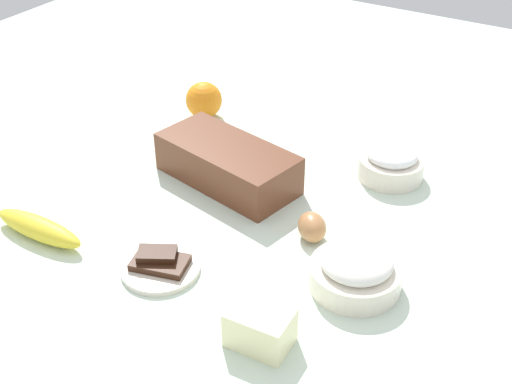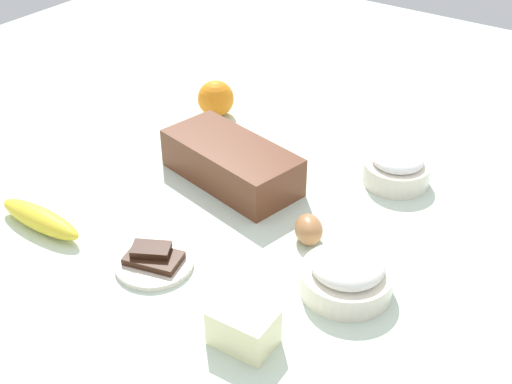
{
  "view_description": "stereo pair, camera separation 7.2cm",
  "coord_description": "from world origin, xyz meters",
  "px_view_note": "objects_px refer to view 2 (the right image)",
  "views": [
    {
      "loc": [
        -0.53,
        0.87,
        0.72
      ],
      "look_at": [
        0.0,
        0.0,
        0.04
      ],
      "focal_mm": 47.49,
      "sensor_mm": 36.0,
      "label": 1
    },
    {
      "loc": [
        -0.59,
        0.84,
        0.72
      ],
      "look_at": [
        0.0,
        0.0,
        0.04
      ],
      "focal_mm": 47.49,
      "sensor_mm": 36.0,
      "label": 2
    }
  ],
  "objects_px": {
    "chocolate_plate": "(154,261)",
    "sugar_bowl": "(397,168)",
    "loaf_pan": "(231,162)",
    "butter_block": "(243,327)",
    "banana": "(40,219)",
    "flour_bowl": "(347,275)",
    "egg_near_butter": "(309,229)",
    "orange_fruit": "(216,99)"
  },
  "relations": [
    {
      "from": "butter_block",
      "to": "loaf_pan",
      "type": "bearing_deg",
      "value": -50.87
    },
    {
      "from": "chocolate_plate",
      "to": "orange_fruit",
      "type": "bearing_deg",
      "value": -62.93
    },
    {
      "from": "egg_near_butter",
      "to": "chocolate_plate",
      "type": "relative_size",
      "value": 0.5
    },
    {
      "from": "loaf_pan",
      "to": "chocolate_plate",
      "type": "bearing_deg",
      "value": 112.08
    },
    {
      "from": "flour_bowl",
      "to": "egg_near_butter",
      "type": "relative_size",
      "value": 2.24
    },
    {
      "from": "butter_block",
      "to": "chocolate_plate",
      "type": "relative_size",
      "value": 0.69
    },
    {
      "from": "banana",
      "to": "egg_near_butter",
      "type": "distance_m",
      "value": 0.47
    },
    {
      "from": "butter_block",
      "to": "egg_near_butter",
      "type": "distance_m",
      "value": 0.26
    },
    {
      "from": "sugar_bowl",
      "to": "chocolate_plate",
      "type": "height_order",
      "value": "sugar_bowl"
    },
    {
      "from": "loaf_pan",
      "to": "egg_near_butter",
      "type": "distance_m",
      "value": 0.24
    },
    {
      "from": "banana",
      "to": "butter_block",
      "type": "height_order",
      "value": "butter_block"
    },
    {
      "from": "flour_bowl",
      "to": "egg_near_butter",
      "type": "height_order",
      "value": "flour_bowl"
    },
    {
      "from": "banana",
      "to": "egg_near_butter",
      "type": "bearing_deg",
      "value": -149.15
    },
    {
      "from": "egg_near_butter",
      "to": "flour_bowl",
      "type": "bearing_deg",
      "value": 146.74
    },
    {
      "from": "banana",
      "to": "orange_fruit",
      "type": "distance_m",
      "value": 0.53
    },
    {
      "from": "loaf_pan",
      "to": "banana",
      "type": "distance_m",
      "value": 0.37
    },
    {
      "from": "butter_block",
      "to": "flour_bowl",
      "type": "bearing_deg",
      "value": -109.9
    },
    {
      "from": "loaf_pan",
      "to": "sugar_bowl",
      "type": "relative_size",
      "value": 2.33
    },
    {
      "from": "banana",
      "to": "sugar_bowl",
      "type": "bearing_deg",
      "value": -131.89
    },
    {
      "from": "chocolate_plate",
      "to": "sugar_bowl",
      "type": "bearing_deg",
      "value": -115.02
    },
    {
      "from": "flour_bowl",
      "to": "banana",
      "type": "height_order",
      "value": "flour_bowl"
    },
    {
      "from": "butter_block",
      "to": "banana",
      "type": "bearing_deg",
      "value": -1.93
    },
    {
      "from": "orange_fruit",
      "to": "chocolate_plate",
      "type": "distance_m",
      "value": 0.55
    },
    {
      "from": "orange_fruit",
      "to": "butter_block",
      "type": "height_order",
      "value": "orange_fruit"
    },
    {
      "from": "banana",
      "to": "egg_near_butter",
      "type": "height_order",
      "value": "egg_near_butter"
    },
    {
      "from": "flour_bowl",
      "to": "sugar_bowl",
      "type": "distance_m",
      "value": 0.34
    },
    {
      "from": "sugar_bowl",
      "to": "banana",
      "type": "bearing_deg",
      "value": 48.11
    },
    {
      "from": "loaf_pan",
      "to": "egg_near_butter",
      "type": "height_order",
      "value": "loaf_pan"
    },
    {
      "from": "orange_fruit",
      "to": "chocolate_plate",
      "type": "height_order",
      "value": "orange_fruit"
    },
    {
      "from": "loaf_pan",
      "to": "butter_block",
      "type": "relative_size",
      "value": 3.34
    },
    {
      "from": "sugar_bowl",
      "to": "egg_near_butter",
      "type": "relative_size",
      "value": 1.98
    },
    {
      "from": "chocolate_plate",
      "to": "butter_block",
      "type": "bearing_deg",
      "value": 166.33
    },
    {
      "from": "banana",
      "to": "butter_block",
      "type": "xyz_separation_m",
      "value": [
        -0.46,
        0.02,
        0.01
      ]
    },
    {
      "from": "butter_block",
      "to": "chocolate_plate",
      "type": "bearing_deg",
      "value": -13.67
    },
    {
      "from": "egg_near_butter",
      "to": "sugar_bowl",
      "type": "bearing_deg",
      "value": -99.33
    },
    {
      "from": "banana",
      "to": "orange_fruit",
      "type": "relative_size",
      "value": 2.28
    },
    {
      "from": "banana",
      "to": "loaf_pan",
      "type": "bearing_deg",
      "value": -119.41
    },
    {
      "from": "sugar_bowl",
      "to": "butter_block",
      "type": "relative_size",
      "value": 1.43
    },
    {
      "from": "flour_bowl",
      "to": "butter_block",
      "type": "height_order",
      "value": "flour_bowl"
    },
    {
      "from": "banana",
      "to": "egg_near_butter",
      "type": "relative_size",
      "value": 2.92
    },
    {
      "from": "sugar_bowl",
      "to": "banana",
      "type": "height_order",
      "value": "sugar_bowl"
    },
    {
      "from": "butter_block",
      "to": "sugar_bowl",
      "type": "bearing_deg",
      "value": -89.23
    }
  ]
}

